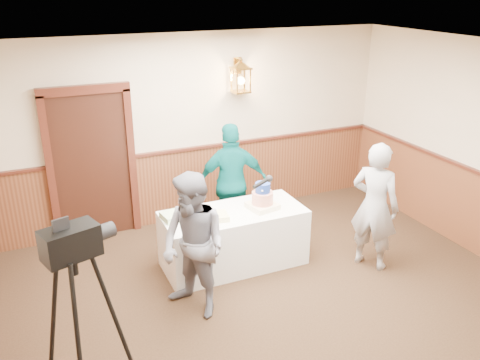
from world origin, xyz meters
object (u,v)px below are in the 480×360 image
(display_table, at_px, (234,238))
(tv_camera_rig, at_px, (83,332))
(tiered_cake, at_px, (263,198))
(sheet_cake_green, at_px, (176,215))
(assistant_p, at_px, (232,183))
(baker, at_px, (375,206))
(sheet_cake_yellow, at_px, (215,217))
(interviewer, at_px, (194,246))

(display_table, distance_m, tv_camera_rig, 2.70)
(display_table, distance_m, tiered_cake, 0.64)
(tiered_cake, xyz_separation_m, sheet_cake_green, (-1.10, 0.16, -0.10))
(sheet_cake_green, height_order, assistant_p, assistant_p)
(baker, distance_m, tv_camera_rig, 3.80)
(baker, bearing_deg, sheet_cake_green, 38.55)
(sheet_cake_green, relative_size, assistant_p, 0.20)
(display_table, distance_m, sheet_cake_green, 0.84)
(tv_camera_rig, bearing_deg, assistant_p, 27.79)
(sheet_cake_yellow, xyz_separation_m, interviewer, (-0.49, -0.65, 0.03))
(tiered_cake, xyz_separation_m, baker, (1.23, -0.68, -0.05))
(interviewer, bearing_deg, tv_camera_rig, -80.10)
(assistant_p, bearing_deg, sheet_cake_green, 41.45)
(sheet_cake_yellow, bearing_deg, assistant_p, 54.27)
(interviewer, relative_size, baker, 0.98)
(baker, distance_m, assistant_p, 1.94)
(tv_camera_rig, bearing_deg, display_table, 21.63)
(interviewer, height_order, baker, baker)
(display_table, height_order, tv_camera_rig, tv_camera_rig)
(interviewer, bearing_deg, baker, 64.80)
(assistant_p, bearing_deg, baker, 144.79)
(sheet_cake_yellow, bearing_deg, tv_camera_rig, -138.44)
(display_table, height_order, sheet_cake_green, sheet_cake_green)
(sheet_cake_yellow, relative_size, assistant_p, 0.19)
(interviewer, height_order, assistant_p, assistant_p)
(sheet_cake_yellow, bearing_deg, display_table, 20.45)
(baker, bearing_deg, sheet_cake_yellow, 40.34)
(sheet_cake_yellow, xyz_separation_m, baker, (1.90, -0.62, 0.05))
(tiered_cake, height_order, sheet_cake_yellow, tiered_cake)
(display_table, bearing_deg, sheet_cake_yellow, -159.55)
(display_table, relative_size, interviewer, 1.10)
(tiered_cake, relative_size, sheet_cake_yellow, 1.21)
(tiered_cake, bearing_deg, tv_camera_rig, -146.38)
(sheet_cake_green, distance_m, interviewer, 0.87)
(tiered_cake, xyz_separation_m, sheet_cake_yellow, (-0.68, -0.06, -0.10))
(sheet_cake_green, bearing_deg, tiered_cake, -8.43)
(sheet_cake_green, bearing_deg, interviewer, -94.44)
(assistant_p, bearing_deg, display_table, 79.69)
(sheet_cake_yellow, height_order, baker, baker)
(tiered_cake, xyz_separation_m, tv_camera_rig, (-2.45, -1.63, -0.11))
(sheet_cake_green, relative_size, tv_camera_rig, 0.19)
(tiered_cake, distance_m, baker, 1.40)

